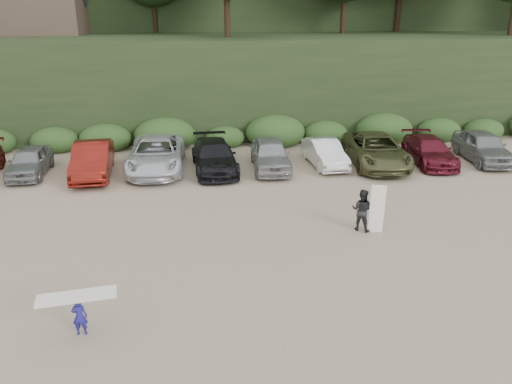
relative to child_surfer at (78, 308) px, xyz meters
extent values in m
plane|color=tan|center=(3.37, 3.40, -0.79)|extent=(120.00, 120.00, 0.00)
cube|color=black|center=(3.37, 25.40, 2.21)|extent=(80.00, 14.00, 6.00)
cube|color=black|center=(3.37, 43.40, 7.21)|extent=(90.00, 30.00, 16.00)
cube|color=#2B491E|center=(2.82, 17.90, -0.19)|extent=(46.20, 2.00, 1.20)
cube|color=brown|center=(-8.63, 27.40, 7.21)|extent=(8.00, 6.00, 4.00)
imported|color=gray|center=(-5.27, 13.49, -0.09)|extent=(1.82, 4.16, 1.40)
imported|color=maroon|center=(-2.15, 13.05, 0.03)|extent=(2.13, 5.06, 1.63)
imported|color=silver|center=(0.89, 13.64, 0.03)|extent=(2.78, 5.93, 1.64)
imported|color=black|center=(3.82, 13.22, -0.04)|extent=(2.47, 5.27, 1.49)
imported|color=#99999D|center=(6.68, 13.16, -0.01)|extent=(1.98, 4.64, 1.56)
imported|color=white|center=(9.59, 13.42, -0.10)|extent=(1.79, 4.26, 1.37)
imported|color=#505330|center=(12.29, 13.25, 0.02)|extent=(3.01, 5.93, 1.61)
imported|color=maroon|center=(15.21, 13.22, -0.10)|extent=(2.21, 4.83, 1.37)
imported|color=gray|center=(18.25, 13.33, 0.02)|extent=(2.27, 4.87, 1.61)
imported|color=navy|center=(0.00, 0.00, -0.26)|extent=(0.39, 0.26, 1.06)
cube|color=silver|center=(0.00, 0.00, 0.33)|extent=(1.99, 0.82, 0.08)
imported|color=black|center=(9.05, 5.40, 0.02)|extent=(0.99, 0.95, 1.61)
cube|color=white|center=(9.50, 5.08, 0.16)|extent=(0.58, 0.40, 1.90)
camera|label=1|loc=(3.28, -11.14, 7.14)|focal=35.00mm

